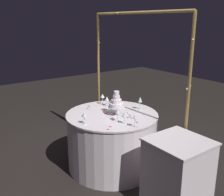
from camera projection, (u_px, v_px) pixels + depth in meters
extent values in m
plane|color=black|center=(112.00, 165.00, 3.78)|extent=(12.00, 12.00, 0.00)
cylinder|color=olive|center=(99.00, 79.00, 4.42)|extent=(0.04, 0.04, 2.07)
cylinder|color=olive|center=(187.00, 107.00, 3.01)|extent=(0.04, 0.04, 2.07)
cylinder|color=olive|center=(136.00, 13.00, 3.42)|extent=(1.82, 0.04, 0.04)
sphere|color=#F9EAB2|center=(99.00, 43.00, 4.26)|extent=(0.02, 0.02, 0.02)
sphere|color=#F9EAB2|center=(187.00, 89.00, 2.95)|extent=(0.02, 0.02, 0.02)
sphere|color=#F9EAB2|center=(106.00, 14.00, 3.97)|extent=(0.02, 0.02, 0.02)
sphere|color=#F9EAB2|center=(98.00, 107.00, 4.56)|extent=(0.02, 0.02, 0.02)
sphere|color=#F9EAB2|center=(190.00, 86.00, 2.93)|extent=(0.02, 0.02, 0.02)
sphere|color=#F9EAB2|center=(117.00, 13.00, 3.71)|extent=(0.02, 0.02, 0.02)
sphere|color=#F9EAB2|center=(99.00, 124.00, 4.65)|extent=(0.02, 0.02, 0.02)
sphere|color=#F9EAB2|center=(182.00, 155.00, 3.19)|extent=(0.02, 0.02, 0.02)
sphere|color=#F9EAB2|center=(134.00, 13.00, 3.47)|extent=(0.02, 0.02, 0.02)
sphere|color=#F9EAB2|center=(100.00, 121.00, 4.61)|extent=(0.02, 0.02, 0.02)
sphere|color=#F9EAB2|center=(193.00, 45.00, 2.81)|extent=(0.02, 0.02, 0.02)
sphere|color=#F9EAB2|center=(153.00, 12.00, 3.21)|extent=(0.02, 0.02, 0.02)
sphere|color=#F9EAB2|center=(99.00, 124.00, 4.64)|extent=(0.02, 0.02, 0.02)
sphere|color=#F9EAB2|center=(193.00, 40.00, 2.78)|extent=(0.02, 0.02, 0.02)
sphere|color=#F9EAB2|center=(172.00, 11.00, 2.96)|extent=(0.02, 0.02, 0.02)
sphere|color=#F9EAB2|center=(99.00, 115.00, 4.62)|extent=(0.02, 0.02, 0.02)
sphere|color=#F9EAB2|center=(185.00, 137.00, 3.13)|extent=(0.02, 0.02, 0.02)
sphere|color=#F9EAB2|center=(194.00, 11.00, 2.73)|extent=(0.02, 0.02, 0.02)
cylinder|color=white|center=(112.00, 141.00, 3.68)|extent=(1.20, 1.20, 0.75)
cylinder|color=white|center=(112.00, 114.00, 3.57)|extent=(1.23, 1.23, 0.02)
cube|color=white|center=(177.00, 176.00, 2.84)|extent=(0.56, 0.56, 0.77)
cube|color=white|center=(180.00, 142.00, 2.73)|extent=(0.58, 0.58, 0.02)
cylinder|color=silver|center=(116.00, 114.00, 3.54)|extent=(0.11, 0.11, 0.01)
cylinder|color=silver|center=(116.00, 111.00, 3.53)|extent=(0.02, 0.02, 0.09)
cylinder|color=silver|center=(116.00, 107.00, 3.51)|extent=(0.22, 0.22, 0.01)
cylinder|color=white|center=(116.00, 105.00, 3.50)|extent=(0.19, 0.19, 0.05)
cylinder|color=white|center=(116.00, 101.00, 3.49)|extent=(0.13, 0.13, 0.05)
cylinder|color=white|center=(116.00, 97.00, 3.48)|extent=(0.09, 0.09, 0.05)
cylinder|color=white|center=(116.00, 93.00, 3.46)|extent=(0.07, 0.07, 0.06)
cylinder|color=silver|center=(103.00, 104.00, 3.97)|extent=(0.06, 0.06, 0.00)
cylinder|color=silver|center=(102.00, 101.00, 3.95)|extent=(0.01, 0.01, 0.10)
cone|color=silver|center=(102.00, 96.00, 3.93)|extent=(0.06, 0.06, 0.05)
cylinder|color=silver|center=(107.00, 106.00, 3.90)|extent=(0.06, 0.06, 0.00)
cylinder|color=silver|center=(107.00, 103.00, 3.88)|extent=(0.01, 0.01, 0.08)
cone|color=silver|center=(107.00, 99.00, 3.87)|extent=(0.06, 0.06, 0.06)
cylinder|color=silver|center=(140.00, 109.00, 3.75)|extent=(0.06, 0.06, 0.00)
cylinder|color=silver|center=(140.00, 105.00, 3.73)|extent=(0.01, 0.01, 0.11)
cone|color=silver|center=(140.00, 99.00, 3.71)|extent=(0.06, 0.06, 0.07)
cylinder|color=silver|center=(124.00, 124.00, 3.22)|extent=(0.06, 0.06, 0.00)
cylinder|color=silver|center=(124.00, 120.00, 3.21)|extent=(0.01, 0.01, 0.09)
cone|color=silver|center=(124.00, 114.00, 3.19)|extent=(0.06, 0.06, 0.06)
cylinder|color=silver|center=(118.00, 121.00, 3.29)|extent=(0.06, 0.06, 0.00)
cylinder|color=silver|center=(118.00, 117.00, 3.28)|extent=(0.01, 0.01, 0.10)
cone|color=silver|center=(118.00, 110.00, 3.26)|extent=(0.06, 0.06, 0.07)
cylinder|color=silver|center=(135.00, 127.00, 3.12)|extent=(0.06, 0.06, 0.00)
cylinder|color=silver|center=(135.00, 123.00, 3.11)|extent=(0.01, 0.01, 0.10)
cone|color=silver|center=(135.00, 116.00, 3.09)|extent=(0.06, 0.06, 0.05)
cylinder|color=silver|center=(85.00, 124.00, 3.22)|extent=(0.06, 0.06, 0.00)
cylinder|color=silver|center=(84.00, 120.00, 3.21)|extent=(0.01, 0.01, 0.09)
cone|color=silver|center=(84.00, 114.00, 3.19)|extent=(0.06, 0.06, 0.06)
cube|color=silver|center=(131.00, 116.00, 3.46)|extent=(0.21, 0.12, 0.01)
cube|color=white|center=(128.00, 113.00, 3.59)|extent=(0.09, 0.06, 0.01)
ellipsoid|color=#C61951|center=(104.00, 109.00, 3.75)|extent=(0.04, 0.03, 0.00)
ellipsoid|color=#C61951|center=(137.00, 122.00, 3.26)|extent=(0.04, 0.04, 0.00)
ellipsoid|color=#C61951|center=(109.00, 104.00, 3.98)|extent=(0.04, 0.03, 0.00)
ellipsoid|color=#C61951|center=(89.00, 106.00, 3.87)|extent=(0.05, 0.04, 0.00)
ellipsoid|color=#C61951|center=(87.00, 109.00, 3.77)|extent=(0.03, 0.04, 0.00)
ellipsoid|color=#C61951|center=(108.00, 129.00, 3.05)|extent=(0.03, 0.04, 0.00)
ellipsoid|color=#C61951|center=(106.00, 113.00, 3.58)|extent=(0.04, 0.04, 0.00)
ellipsoid|color=#C61951|center=(110.00, 127.00, 3.13)|extent=(0.04, 0.03, 0.00)
ellipsoid|color=#C61951|center=(113.00, 120.00, 3.33)|extent=(0.03, 0.03, 0.00)
ellipsoid|color=#C61951|center=(108.00, 112.00, 3.62)|extent=(0.03, 0.04, 0.00)
ellipsoid|color=#C61951|center=(106.00, 109.00, 3.75)|extent=(0.04, 0.03, 0.00)
ellipsoid|color=#C61951|center=(105.00, 113.00, 3.58)|extent=(0.03, 0.02, 0.00)
ellipsoid|color=#C61951|center=(113.00, 118.00, 3.41)|extent=(0.04, 0.04, 0.00)
ellipsoid|color=#C61951|center=(106.00, 104.00, 4.00)|extent=(0.03, 0.04, 0.00)
ellipsoid|color=#C61951|center=(128.00, 117.00, 3.44)|extent=(0.04, 0.04, 0.00)
ellipsoid|color=#C61951|center=(83.00, 115.00, 3.50)|extent=(0.04, 0.03, 0.00)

